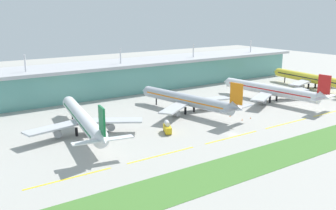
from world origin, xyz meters
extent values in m
plane|color=#A8A59E|center=(0.00, 0.00, 0.00)|extent=(600.00, 600.00, 0.00)
cube|color=#5B9E93|center=(0.00, 103.20, 8.37)|extent=(280.00, 28.00, 16.73)
cube|color=#B2B2B7|center=(0.00, 103.20, 17.63)|extent=(288.00, 34.00, 1.80)
cylinder|color=silver|center=(-56.00, 97.60, 23.03)|extent=(0.90, 0.90, 9.00)
cylinder|color=silver|center=(0.00, 97.60, 23.03)|extent=(0.90, 0.90, 9.00)
cylinder|color=silver|center=(56.00, 97.60, 23.03)|extent=(0.90, 0.90, 9.00)
cylinder|color=silver|center=(112.00, 97.60, 23.03)|extent=(0.90, 0.90, 9.00)
cylinder|color=silver|center=(-50.30, 36.95, 6.50)|extent=(16.79, 61.71, 5.80)
cone|color=silver|center=(-44.40, 69.25, 6.50)|extent=(6.14, 4.93, 5.51)
cone|color=silver|center=(-56.38, 3.67, 7.70)|extent=(6.04, 7.41, 5.72)
cube|color=#146B38|center=(-56.20, 4.65, 14.15)|extent=(1.84, 6.42, 9.50)
cube|color=silver|center=(-61.70, 5.15, 7.50)|extent=(10.41, 4.95, 0.36)
cube|color=silver|center=(-50.88, 3.17, 7.50)|extent=(10.41, 4.95, 0.36)
cube|color=#B7BABF|center=(-62.90, 34.75, 5.20)|extent=(24.88, 11.50, 0.70)
cylinder|color=gray|center=(-61.46, 35.96, 2.40)|extent=(3.96, 5.00, 3.20)
cube|color=#B7BABF|center=(-39.29, 30.44, 5.20)|extent=(23.91, 18.59, 0.70)
cylinder|color=gray|center=(-40.21, 32.07, 2.40)|extent=(3.96, 5.00, 3.20)
cylinder|color=black|center=(-46.14, 59.70, 1.80)|extent=(0.70, 0.70, 3.60)
cylinder|color=black|center=(-53.99, 34.57, 1.80)|extent=(1.10, 1.10, 3.60)
cylinder|color=black|center=(-47.69, 33.42, 1.80)|extent=(1.10, 1.10, 3.60)
cube|color=#146B38|center=(-50.30, 36.95, 6.90)|extent=(15.73, 55.65, 0.60)
cylinder|color=#ADB2BC|center=(5.37, 39.66, 6.50)|extent=(15.78, 56.94, 5.80)
cone|color=#ADB2BC|center=(-0.03, 69.59, 6.50)|extent=(6.13, 4.91, 5.51)
cone|color=#ADB2BC|center=(10.94, 8.76, 7.70)|extent=(6.03, 7.40, 5.72)
cube|color=orange|center=(10.76, 9.74, 14.15)|extent=(1.82, 6.42, 9.50)
cube|color=#ADB2BC|center=(5.43, 8.27, 7.50)|extent=(10.41, 4.92, 0.36)
cube|color=#ADB2BC|center=(16.26, 10.22, 7.50)|extent=(10.41, 4.92, 0.36)
cube|color=#B7BABF|center=(-5.66, 33.18, 5.20)|extent=(23.93, 18.55, 0.70)
cylinder|color=gray|center=(-4.73, 34.81, 2.40)|extent=(3.95, 5.00, 3.20)
cube|color=#B7BABF|center=(17.96, 37.44, 5.20)|extent=(24.88, 11.56, 0.70)
cylinder|color=gray|center=(16.52, 38.64, 2.40)|extent=(3.95, 5.00, 3.20)
cylinder|color=black|center=(1.59, 60.63, 1.80)|extent=(0.70, 0.70, 3.60)
cylinder|color=black|center=(2.75, 36.14, 1.80)|extent=(1.10, 1.10, 3.60)
cylinder|color=black|center=(9.05, 37.28, 1.80)|extent=(1.10, 1.10, 3.60)
cube|color=orange|center=(5.37, 39.66, 6.90)|extent=(14.82, 51.35, 0.60)
cylinder|color=white|center=(58.84, 32.10, 6.50)|extent=(11.66, 59.70, 5.80)
cone|color=white|center=(55.69, 63.66, 6.50)|extent=(5.88, 4.53, 5.51)
cone|color=white|center=(62.08, -0.44, 7.70)|extent=(5.56, 7.08, 5.72)
cube|color=red|center=(61.98, 0.55, 14.15)|extent=(1.33, 6.44, 9.50)
cube|color=white|center=(56.56, -0.49, 7.50)|extent=(10.27, 4.18, 0.36)
cube|color=white|center=(67.51, 0.60, 7.50)|extent=(10.27, 4.18, 0.36)
cube|color=#B7BABF|center=(47.34, 26.51, 5.20)|extent=(24.41, 17.17, 0.70)
cylinder|color=gray|center=(48.39, 28.07, 2.40)|extent=(3.63, 4.80, 3.20)
cube|color=#B7BABF|center=(71.22, 28.89, 5.20)|extent=(24.94, 13.27, 0.70)
cylinder|color=gray|center=(69.88, 30.21, 2.40)|extent=(3.63, 4.80, 3.20)
cylinder|color=black|center=(56.63, 54.28, 1.80)|extent=(0.70, 0.70, 3.60)
cylinder|color=black|center=(55.95, 28.80, 1.80)|extent=(1.10, 1.10, 3.60)
cylinder|color=black|center=(62.32, 29.44, 1.80)|extent=(1.10, 1.10, 3.60)
cube|color=red|center=(58.84, 32.10, 6.90)|extent=(11.11, 53.79, 0.60)
cylinder|color=yellow|center=(110.12, 42.96, 6.50)|extent=(11.61, 56.38, 5.80)
cone|color=yellow|center=(113.25, 72.84, 6.50)|extent=(5.90, 4.55, 5.51)
cube|color=#B7BABF|center=(97.73, 39.81, 5.20)|extent=(24.94, 13.16, 0.70)
cylinder|color=gray|center=(99.07, 41.12, 2.40)|extent=(3.65, 4.81, 3.20)
cube|color=#B7BABF|center=(121.60, 37.31, 5.20)|extent=(24.39, 17.26, 0.70)
cylinder|color=gray|center=(120.55, 38.87, 2.40)|extent=(3.65, 4.81, 3.20)
cylinder|color=black|center=(112.31, 63.88, 1.80)|extent=(0.70, 0.70, 3.60)
cylinder|color=black|center=(106.63, 40.31, 1.80)|extent=(1.10, 1.10, 3.60)
cylinder|color=black|center=(112.99, 39.64, 1.80)|extent=(1.10, 1.10, 3.60)
cube|color=black|center=(110.12, 42.96, 6.90)|extent=(11.06, 50.81, 0.60)
cube|color=yellow|center=(-71.00, -2.52, 0.02)|extent=(28.00, 0.70, 0.04)
cube|color=yellow|center=(-37.00, -2.52, 0.02)|extent=(28.00, 0.70, 0.04)
cube|color=yellow|center=(-3.00, -2.52, 0.02)|extent=(28.00, 0.70, 0.04)
cube|color=yellow|center=(31.00, -2.52, 0.02)|extent=(28.00, 0.70, 0.04)
cube|color=yellow|center=(65.00, -2.52, 0.02)|extent=(28.00, 0.70, 0.04)
cube|color=#477A33|center=(0.00, -25.55, 0.05)|extent=(300.00, 18.00, 0.10)
cube|color=gold|center=(-21.20, 16.98, 1.75)|extent=(5.44, 7.62, 2.60)
cylinder|color=silver|center=(-20.85, 17.70, 3.95)|extent=(3.52, 4.47, 2.00)
cylinder|color=black|center=(-21.22, 14.20, 0.45)|extent=(0.70, 0.96, 0.90)
cylinder|color=black|center=(-23.33, 15.21, 0.45)|extent=(0.70, 0.96, 0.90)
cylinder|color=black|center=(-19.06, 18.76, 0.45)|extent=(0.70, 0.96, 0.90)
cylinder|color=black|center=(-21.17, 19.76, 0.45)|extent=(0.70, 0.96, 0.90)
cube|color=silver|center=(80.31, 24.24, 1.25)|extent=(1.93, 3.66, 1.60)
cube|color=silver|center=(80.31, 24.24, 2.40)|extent=(1.92, 3.30, 0.16)
cylinder|color=black|center=(79.55, 25.52, 0.45)|extent=(0.38, 0.91, 0.90)
cylinder|color=black|center=(81.17, 25.47, 0.45)|extent=(0.38, 0.91, 0.90)
cylinder|color=black|center=(79.46, 23.01, 0.45)|extent=(0.38, 0.91, 0.90)
cylinder|color=black|center=(81.08, 22.95, 0.45)|extent=(0.38, 0.91, 0.90)
cone|color=orange|center=(23.57, 12.46, 0.35)|extent=(0.56, 0.56, 0.70)
cone|color=orange|center=(17.99, 20.57, 0.35)|extent=(0.56, 0.56, 0.70)
cone|color=orange|center=(18.06, 12.54, 0.35)|extent=(0.56, 0.56, 0.70)
camera|label=1|loc=(-107.26, -107.83, 49.81)|focal=40.72mm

